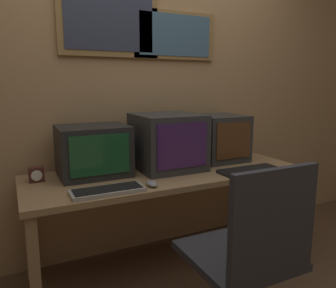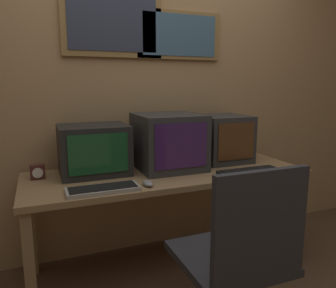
% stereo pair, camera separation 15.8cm
% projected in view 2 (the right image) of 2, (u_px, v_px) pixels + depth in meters
% --- Properties ---
extents(wall_back, '(8.00, 0.08, 2.60)m').
position_uv_depth(wall_back, '(147.00, 85.00, 2.54)').
color(wall_back, tan).
rests_on(wall_back, ground_plane).
extents(desk, '(1.90, 0.70, 0.72)m').
position_uv_depth(desk, '(168.00, 182.00, 2.27)').
color(desk, '#99754C').
rests_on(desk, ground_plane).
extents(monitor_left, '(0.45, 0.37, 0.33)m').
position_uv_depth(monitor_left, '(94.00, 150.00, 2.18)').
color(monitor_left, black).
rests_on(monitor_left, desk).
extents(monitor_center, '(0.44, 0.46, 0.39)m').
position_uv_depth(monitor_center, '(168.00, 141.00, 2.32)').
color(monitor_center, '#333333').
rests_on(monitor_center, desk).
extents(monitor_right, '(0.37, 0.38, 0.36)m').
position_uv_depth(monitor_right, '(223.00, 138.00, 2.54)').
color(monitor_right, '#333333').
rests_on(monitor_right, desk).
extents(keyboard_main, '(0.41, 0.16, 0.03)m').
position_uv_depth(keyboard_main, '(103.00, 189.00, 1.84)').
color(keyboard_main, '#A8A399').
rests_on(keyboard_main, desk).
extents(keyboard_side, '(0.44, 0.16, 0.03)m').
position_uv_depth(keyboard_side, '(250.00, 172.00, 2.21)').
color(keyboard_side, black).
rests_on(keyboard_side, desk).
extents(mouse_near_keyboard, '(0.06, 0.10, 0.03)m').
position_uv_depth(mouse_near_keyboard, '(148.00, 183.00, 1.94)').
color(mouse_near_keyboard, gray).
rests_on(mouse_near_keyboard, desk).
extents(desk_clock, '(0.09, 0.05, 0.09)m').
position_uv_depth(desk_clock, '(38.00, 172.00, 2.07)').
color(desk_clock, '#4C231E').
rests_on(desk_clock, desk).
extents(office_chair, '(0.52, 0.52, 0.98)m').
position_uv_depth(office_chair, '(236.00, 275.00, 1.57)').
color(office_chair, black).
rests_on(office_chair, ground_plane).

